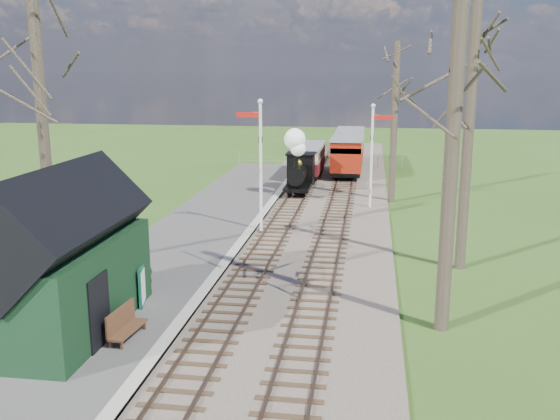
{
  "coord_description": "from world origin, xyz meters",
  "views": [
    {
      "loc": [
        4.28,
        -11.76,
        7.56
      ],
      "look_at": [
        0.48,
        14.05,
        1.6
      ],
      "focal_mm": 40.0,
      "sensor_mm": 36.0,
      "label": 1
    }
  ],
  "objects": [
    {
      "name": "bench",
      "position": [
        -2.37,
        3.6,
        0.62
      ],
      "size": [
        0.61,
        1.61,
        0.9
      ],
      "color": "#4C2D1B",
      "rests_on": "platform"
    },
    {
      "name": "track_near",
      "position": [
        0.0,
        22.0,
        0.1
      ],
      "size": [
        1.6,
        60.0,
        0.15
      ],
      "color": "brown",
      "rests_on": "ground"
    },
    {
      "name": "red_carriage_b",
      "position": [
        2.6,
        37.57,
        1.57
      ],
      "size": [
        2.18,
        5.4,
        2.3
      ],
      "color": "black",
      "rests_on": "ground"
    },
    {
      "name": "coping_strip",
      "position": [
        -1.2,
        14.0,
        0.1
      ],
      "size": [
        0.4,
        44.0,
        0.21
      ],
      "primitive_type": "cube",
      "color": "#B2AD9E",
      "rests_on": "ground"
    },
    {
      "name": "sign_board",
      "position": [
        -2.76,
        6.06,
        0.83
      ],
      "size": [
        0.28,
        0.86,
        1.26
      ],
      "color": "#0E4130",
      "rests_on": "platform"
    },
    {
      "name": "red_carriage_a",
      "position": [
        2.6,
        32.07,
        1.57
      ],
      "size": [
        2.18,
        5.4,
        2.3
      ],
      "color": "black",
      "rests_on": "ground"
    },
    {
      "name": "semaphore_near",
      "position": [
        -0.77,
        16.0,
        3.62
      ],
      "size": [
        1.22,
        0.24,
        6.22
      ],
      "color": "silver",
      "rests_on": "ground"
    },
    {
      "name": "bare_trees",
      "position": [
        1.33,
        10.1,
        5.21
      ],
      "size": [
        15.51,
        22.39,
        12.0
      ],
      "color": "#382D23",
      "rests_on": "ground"
    },
    {
      "name": "person",
      "position": [
        -2.96,
        7.13,
        0.82
      ],
      "size": [
        0.35,
        0.48,
        1.24
      ],
      "primitive_type": "imported",
      "rotation": [
        0.0,
        0.0,
        1.45
      ],
      "color": "#1B1F30",
      "rests_on": "platform"
    },
    {
      "name": "coach",
      "position": [
        0.0,
        31.12,
        1.37
      ],
      "size": [
        1.86,
        6.37,
        1.96
      ],
      "color": "black",
      "rests_on": "ground"
    },
    {
      "name": "semaphore_far",
      "position": [
        4.37,
        22.0,
        3.35
      ],
      "size": [
        1.22,
        0.24,
        5.72
      ],
      "color": "silver",
      "rests_on": "ground"
    },
    {
      "name": "track_far",
      "position": [
        2.6,
        22.0,
        0.1
      ],
      "size": [
        1.6,
        60.0,
        0.15
      ],
      "color": "brown",
      "rests_on": "ground"
    },
    {
      "name": "locomotive",
      "position": [
        -0.01,
        25.07,
        1.86
      ],
      "size": [
        1.59,
        3.72,
        3.98
      ],
      "color": "black",
      "rests_on": "ground"
    },
    {
      "name": "ballast_bed",
      "position": [
        1.3,
        22.0,
        0.05
      ],
      "size": [
        8.0,
        60.0,
        0.1
      ],
      "primitive_type": "cube",
      "color": "brown",
      "rests_on": "ground"
    },
    {
      "name": "fence_line",
      "position": [
        0.3,
        36.0,
        0.55
      ],
      "size": [
        12.6,
        0.08,
        1.0
      ],
      "color": "slate",
      "rests_on": "ground"
    },
    {
      "name": "distant_hills",
      "position": [
        1.4,
        64.38,
        -16.21
      ],
      "size": [
        114.4,
        48.0,
        22.02
      ],
      "color": "#385B23",
      "rests_on": "ground"
    },
    {
      "name": "station_shed",
      "position": [
        -4.3,
        4.0,
        2.27
      ],
      "size": [
        3.25,
        6.3,
        4.78
      ],
      "color": "black",
      "rests_on": "platform"
    },
    {
      "name": "platform",
      "position": [
        -3.5,
        14.0,
        0.1
      ],
      "size": [
        5.0,
        44.0,
        0.2
      ],
      "primitive_type": "cube",
      "color": "#474442",
      "rests_on": "ground"
    }
  ]
}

